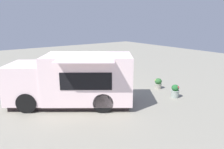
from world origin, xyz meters
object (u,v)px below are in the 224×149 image
person_customer (69,70)px  planter_flowering_near (158,83)px  food_truck (73,81)px  planter_flowering_far (175,91)px

person_customer → planter_flowering_near: size_ratio=1.49×
food_truck → person_customer: bearing=157.9°
food_truck → planter_flowering_far: (2.15, 4.43, -0.76)m
planter_flowering_near → planter_flowering_far: planter_flowering_far is taller
person_customer → planter_flowering_near: person_customer is taller
person_customer → planter_flowering_near: 6.22m
planter_flowering_near → planter_flowering_far: (1.44, -0.37, 0.02)m
food_truck → planter_flowering_far: size_ratio=8.49×
food_truck → person_customer: (-4.82, 1.96, -0.73)m
food_truck → planter_flowering_near: food_truck is taller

